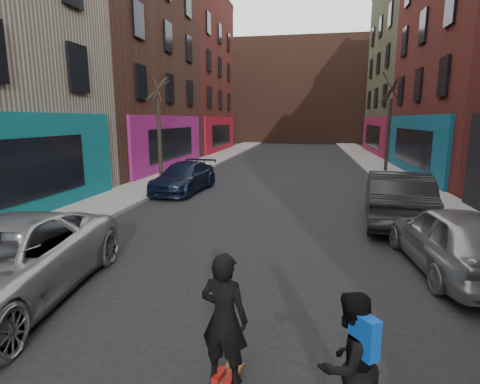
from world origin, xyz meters
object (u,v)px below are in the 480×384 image
at_px(parked_right_end, 396,197).
at_px(skateboarder, 224,319).
at_px(skateboard, 225,383).
at_px(pedestrian, 349,363).
at_px(parked_left_far, 0,264).
at_px(tree_right_far, 389,115).
at_px(tree_left_far, 159,117).
at_px(parked_left_end, 184,177).
at_px(parked_right_far, 454,239).

height_order(parked_right_end, skateboarder, skateboarder).
height_order(skateboard, pedestrian, pedestrian).
bearing_deg(parked_left_far, tree_right_far, 54.73).
xyz_separation_m(tree_left_far, parked_left_end, (2.05, -2.28, -2.71)).
relative_size(parked_right_far, pedestrian, 2.77).
bearing_deg(pedestrian, parked_left_far, -54.56).
distance_m(parked_right_end, pedestrian, 9.06).
height_order(parked_right_far, skateboarder, skateboarder).
bearing_deg(skateboard, parked_left_end, 122.88).
bearing_deg(parked_left_far, parked_right_far, 12.36).
xyz_separation_m(parked_left_end, parked_right_end, (8.39, -3.82, 0.17)).
xyz_separation_m(parked_left_end, pedestrian, (6.06, -12.58, 0.13)).
bearing_deg(tree_left_far, tree_right_far, 25.82).
bearing_deg(skateboarder, parked_left_end, -57.12).
relative_size(tree_right_far, parked_right_far, 1.57).
relative_size(parked_left_end, parked_right_end, 0.91).
bearing_deg(parked_left_end, skateboard, -64.31).
xyz_separation_m(tree_right_far, parked_left_end, (-10.35, -8.28, -2.86)).
distance_m(tree_right_far, skateboard, 21.53).
relative_size(parked_left_far, parked_right_far, 1.24).
bearing_deg(parked_right_end, skateboarder, 73.15).
distance_m(tree_left_far, parked_right_far, 14.97).
xyz_separation_m(tree_right_far, skateboarder, (-5.70, -20.47, -2.60)).
height_order(tree_right_far, skateboard, tree_right_far).
relative_size(parked_left_end, skateboarder, 2.77).
height_order(parked_left_end, skateboard, parked_left_end).
bearing_deg(pedestrian, tree_right_far, -139.24).
relative_size(parked_right_far, skateboard, 5.42).
bearing_deg(parked_left_end, tree_right_far, 43.50).
xyz_separation_m(parked_right_end, skateboard, (-3.74, -8.36, -0.79)).
xyz_separation_m(parked_right_end, skateboarder, (-3.74, -8.36, 0.09)).
bearing_deg(pedestrian, skateboard, -53.01).
distance_m(parked_right_far, pedestrian, 5.51).
relative_size(parked_right_end, skateboarder, 3.06).
height_order(tree_left_far, tree_right_far, tree_right_far).
xyz_separation_m(parked_right_far, pedestrian, (-2.67, -4.81, 0.05)).
xyz_separation_m(parked_right_far, parked_right_end, (-0.35, 3.94, 0.10)).
bearing_deg(parked_left_end, parked_right_end, -19.68).
bearing_deg(tree_left_far, parked_right_end, -30.31).
bearing_deg(parked_right_end, parked_left_end, -17.26).
height_order(tree_left_far, pedestrian, tree_left_far).
xyz_separation_m(skateboard, pedestrian, (1.42, -0.39, 0.74)).
distance_m(tree_right_far, parked_right_end, 12.55).
xyz_separation_m(parked_left_end, parked_right_far, (8.73, -7.76, 0.07)).
bearing_deg(parked_right_far, skateboarder, 42.60).
relative_size(parked_right_end, pedestrian, 3.24).
bearing_deg(tree_left_far, skateboarder, -65.16).
xyz_separation_m(tree_left_far, parked_right_end, (10.44, -6.10, -2.54)).
bearing_deg(tree_left_far, parked_left_far, -79.99).
relative_size(parked_left_far, parked_left_end, 1.18).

